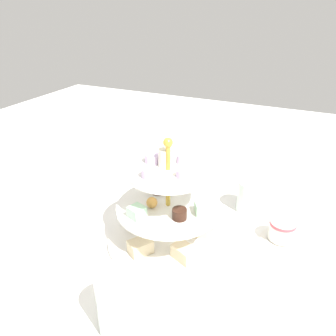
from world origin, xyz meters
TOP-DOWN VIEW (x-y plane):
  - ground_plane at (0.00, 0.00)m, footprint 2.40×2.40m
  - tiered_serving_stand at (0.00, 0.00)m, footprint 0.27×0.27m
  - water_glass_tall_right at (-0.24, -0.02)m, footprint 0.07×0.07m
  - water_glass_short_left at (0.20, -0.14)m, footprint 0.06×0.06m
  - teacup_with_saucer at (0.11, -0.23)m, footprint 0.09×0.09m
  - butter_knife_left at (-0.08, 0.28)m, footprint 0.17×0.03m
  - butter_knife_right at (-0.11, -0.27)m, footprint 0.15×0.10m

SIDE VIEW (x-z plane):
  - ground_plane at x=0.00m, z-range 0.00..0.00m
  - butter_knife_left at x=-0.08m, z-range 0.00..0.00m
  - butter_knife_right at x=-0.11m, z-range 0.00..0.00m
  - teacup_with_saucer at x=0.11m, z-range 0.00..0.05m
  - water_glass_short_left at x=0.20m, z-range 0.00..0.08m
  - water_glass_tall_right at x=-0.24m, z-range 0.00..0.12m
  - tiered_serving_stand at x=0.00m, z-range -0.05..0.20m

